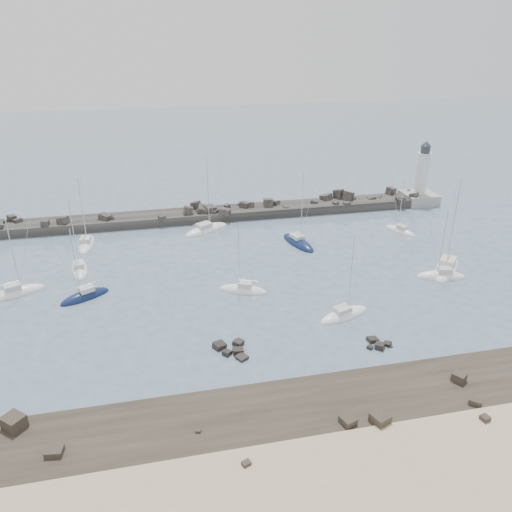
# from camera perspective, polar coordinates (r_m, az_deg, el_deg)

# --- Properties ---
(ground) EXTENTS (400.00, 400.00, 0.00)m
(ground) POSITION_cam_1_polar(r_m,az_deg,el_deg) (70.47, -0.89, -6.24)
(ground) COLOR slate
(ground) RESTS_ON ground
(sand_strip) EXTENTS (140.00, 14.00, 1.00)m
(sand_strip) POSITION_cam_1_polar(r_m,az_deg,el_deg) (46.88, 7.86, -26.26)
(sand_strip) COLOR tan
(sand_strip) RESTS_ON ground
(rock_shelf) EXTENTS (140.00, 12.00, 2.07)m
(rock_shelf) POSITION_cam_1_polar(r_m,az_deg,el_deg) (53.32, 4.16, -18.17)
(rock_shelf) COLOR black
(rock_shelf) RESTS_ON ground
(rock_cluster_near) EXTENTS (4.17, 4.58, 1.44)m
(rock_cluster_near) POSITION_cam_1_polar(r_m,az_deg,el_deg) (62.42, -2.62, -10.64)
(rock_cluster_near) COLOR black
(rock_cluster_near) RESTS_ON ground
(rock_cluster_far) EXTENTS (3.67, 3.07, 1.31)m
(rock_cluster_far) POSITION_cam_1_polar(r_m,az_deg,el_deg) (65.13, 13.91, -9.81)
(rock_cluster_far) COLOR black
(rock_cluster_far) RESTS_ON ground
(breakwater) EXTENTS (115.00, 7.39, 5.24)m
(breakwater) POSITION_cam_1_polar(r_m,az_deg,el_deg) (103.76, -9.01, 4.16)
(breakwater) COLOR #2A2825
(breakwater) RESTS_ON ground
(lighthouse) EXTENTS (7.00, 7.00, 14.60)m
(lighthouse) POSITION_cam_1_polar(r_m,az_deg,el_deg) (118.41, 18.21, 7.21)
(lighthouse) COLOR gray
(lighthouse) RESTS_ON ground
(sailboat_0) EXTENTS (8.39, 5.37, 12.93)m
(sailboat_0) POSITION_cam_1_polar(r_m,az_deg,el_deg) (82.51, -25.67, -3.88)
(sailboat_0) COLOR white
(sailboat_0) RESTS_ON ground
(sailboat_1) EXTENTS (3.19, 8.67, 13.55)m
(sailboat_1) POSITION_cam_1_polar(r_m,az_deg,el_deg) (95.99, -18.78, 1.24)
(sailboat_1) COLOR white
(sailboat_1) RESTS_ON ground
(sailboat_2) EXTENTS (7.64, 5.64, 12.04)m
(sailboat_2) POSITION_cam_1_polar(r_m,az_deg,el_deg) (77.67, -18.95, -4.45)
(sailboat_2) COLOR #101D43
(sailboat_2) RESTS_ON ground
(sailboat_3) EXTENTS (3.62, 8.29, 12.77)m
(sailboat_3) POSITION_cam_1_polar(r_m,az_deg,el_deg) (86.48, -19.51, -1.48)
(sailboat_3) COLOR white
(sailboat_3) RESTS_ON ground
(sailboat_4) EXTENTS (10.12, 7.68, 15.53)m
(sailboat_4) POSITION_cam_1_polar(r_m,az_deg,el_deg) (97.95, -5.70, 2.96)
(sailboat_4) COLOR white
(sailboat_4) RESTS_ON ground
(sailboat_5) EXTENTS (7.61, 5.06, 11.76)m
(sailboat_5) POSITION_cam_1_polar(r_m,az_deg,el_deg) (75.28, -1.48, -3.95)
(sailboat_5) COLOR white
(sailboat_5) RESTS_ON ground
(sailboat_6) EXTENTS (8.37, 4.93, 12.62)m
(sailboat_6) POSITION_cam_1_polar(r_m,az_deg,el_deg) (70.17, 10.01, -6.68)
(sailboat_6) COLOR white
(sailboat_6) RESTS_ON ground
(sailboat_7) EXTENTS (5.28, 9.73, 14.63)m
(sailboat_7) POSITION_cam_1_polar(r_m,az_deg,el_deg) (91.85, 4.85, 1.47)
(sailboat_7) COLOR #101D43
(sailboat_7) RESTS_ON ground
(sailboat_8) EXTENTS (8.00, 4.19, 12.34)m
(sailboat_8) POSITION_cam_1_polar(r_m,az_deg,el_deg) (84.55, 20.39, -2.22)
(sailboat_8) COLOR white
(sailboat_8) RESTS_ON ground
(sailboat_9) EXTENTS (4.71, 7.17, 11.02)m
(sailboat_9) POSITION_cam_1_polar(r_m,az_deg,el_deg) (100.93, 16.15, 2.74)
(sailboat_9) COLOR white
(sailboat_9) RESTS_ON ground
(sailboat_10) EXTENTS (9.78, 10.33, 17.02)m
(sailboat_10) POSITION_cam_1_polar(r_m,az_deg,el_deg) (87.55, 20.92, -1.38)
(sailboat_10) COLOR white
(sailboat_10) RESTS_ON ground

